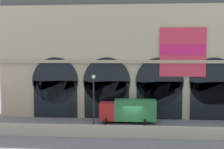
{
  "coord_description": "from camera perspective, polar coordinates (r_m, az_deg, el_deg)",
  "views": [
    {
      "loc": [
        0.16,
        -36.5,
        9.41
      ],
      "look_at": [
        -2.97,
        5.0,
        6.32
      ],
      "focal_mm": 47.12,
      "sensor_mm": 36.0,
      "label": 1
    }
  ],
  "objects": [
    {
      "name": "box_truck_center",
      "position": [
        39.66,
        3.24,
        -6.97
      ],
      "size": [
        7.5,
        2.91,
        3.12
      ],
      "color": "red",
      "rests_on": "ground"
    },
    {
      "name": "station_building",
      "position": [
        43.75,
        4.17,
        4.36
      ],
      "size": [
        38.82,
        4.92,
        19.6
      ],
      "color": "#BCAD8C",
      "rests_on": "ground"
    },
    {
      "name": "quay_parapet_wall",
      "position": [
        33.26,
        3.96,
        -11.03
      ],
      "size": [
        90.0,
        0.7,
        1.3
      ],
      "primitive_type": "cube",
      "color": "#B2A891",
      "rests_on": "ground"
    },
    {
      "name": "street_lamp_quayside",
      "position": [
        33.58,
        -3.58,
        -4.32
      ],
      "size": [
        0.44,
        0.44,
        6.9
      ],
      "color": "black",
      "rests_on": "ground"
    },
    {
      "name": "ground_plane",
      "position": [
        37.69,
        4.0,
        -10.22
      ],
      "size": [
        200.0,
        200.0,
        0.0
      ],
      "primitive_type": "plane",
      "color": "slate"
    }
  ]
}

